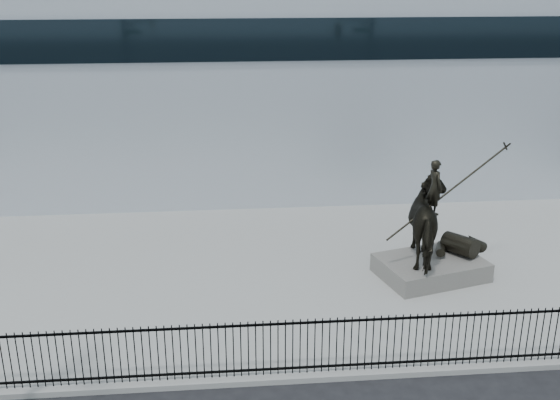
{
  "coord_description": "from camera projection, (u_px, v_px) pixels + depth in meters",
  "views": [
    {
      "loc": [
        -1.76,
        -12.44,
        9.6
      ],
      "look_at": [
        -0.08,
        6.0,
        3.0
      ],
      "focal_mm": 42.0,
      "sensor_mm": 36.0,
      "label": 1
    }
  ],
  "objects": [
    {
      "name": "building",
      "position": [
        256.0,
        77.0,
        32.29
      ],
      "size": [
        44.0,
        14.0,
        9.0
      ],
      "primitive_type": "cube",
      "color": "silver",
      "rests_on": "ground"
    },
    {
      "name": "plaza",
      "position": [
        280.0,
        273.0,
        21.59
      ],
      "size": [
        30.0,
        12.0,
        0.15
      ],
      "primitive_type": "cube",
      "color": "gray",
      "rests_on": "ground"
    },
    {
      "name": "statue_plinth",
      "position": [
        431.0,
        268.0,
        21.12
      ],
      "size": [
        3.7,
        3.0,
        0.6
      ],
      "primitive_type": "cube",
      "rotation": [
        0.0,
        0.0,
        0.27
      ],
      "color": "#5E5A56",
      "rests_on": "plaza"
    },
    {
      "name": "equestrian_statue",
      "position": [
        436.0,
        222.0,
        20.61
      ],
      "size": [
        4.0,
        3.04,
        3.5
      ],
      "rotation": [
        0.0,
        0.0,
        0.27
      ],
      "color": "black",
      "rests_on": "statue_plinth"
    },
    {
      "name": "picket_fence",
      "position": [
        301.0,
        346.0,
        15.91
      ],
      "size": [
        22.1,
        0.1,
        1.5
      ],
      "color": "black",
      "rests_on": "plaza"
    }
  ]
}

